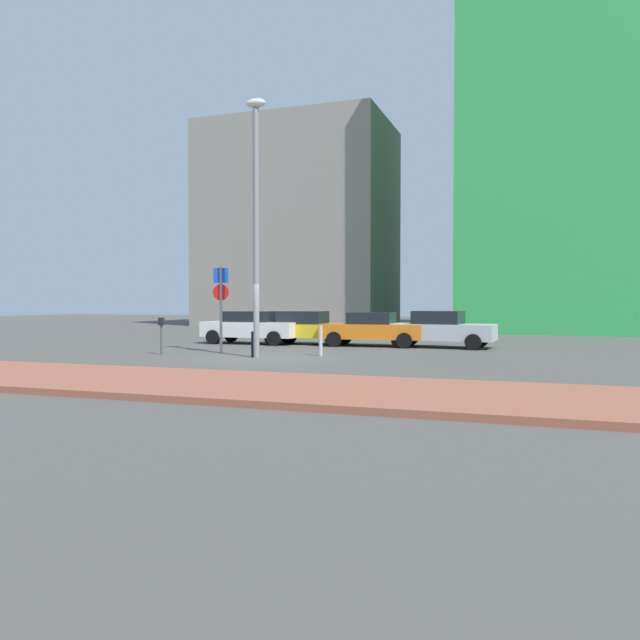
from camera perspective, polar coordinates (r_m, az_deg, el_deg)
ground_plane at (r=21.21m, az=-5.46°, el=-3.47°), size 120.00×120.00×0.00m
sidewalk_brick at (r=15.11m, az=-16.87°, el=-5.33°), size 40.00×4.31×0.14m
parked_car_white at (r=28.29m, az=-6.32°, el=-0.63°), size 4.47×1.97×1.47m
parked_car_yellow at (r=27.91m, az=-1.25°, el=-0.66°), size 4.17×2.09×1.48m
parked_car_orange at (r=26.76m, az=4.85°, el=-0.80°), size 4.46×2.25×1.45m
parked_car_silver at (r=26.26m, az=10.93°, el=-0.81°), size 4.53×2.27×1.52m
parking_sign_post at (r=23.33m, az=-9.07°, el=1.92°), size 0.58×0.20×3.18m
parking_meter at (r=23.04m, az=-14.34°, el=-0.94°), size 0.18×0.14×1.33m
street_lamp at (r=21.46m, az=-5.89°, el=10.03°), size 0.70×0.36×8.74m
traffic_bollard_near at (r=21.48m, az=-6.15°, el=-2.23°), size 0.14×0.14×0.88m
traffic_bollard_mid at (r=21.77m, az=0.06°, el=-1.90°), size 0.13×0.13×1.08m
building_colorful_midrise at (r=47.92m, az=24.68°, el=15.53°), size 17.86×17.93×27.02m
building_under_construction at (r=51.60m, az=-1.91°, el=8.58°), size 14.72×10.09×16.24m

